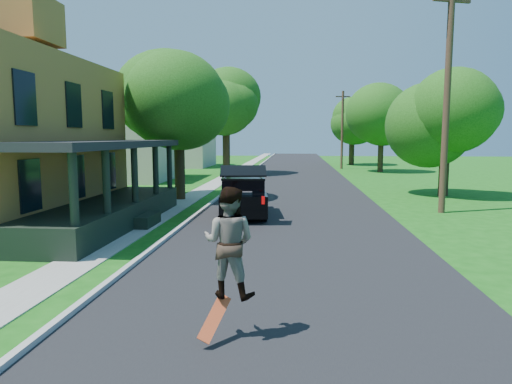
# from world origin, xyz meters

# --- Properties ---
(ground) EXTENTS (140.00, 140.00, 0.00)m
(ground) POSITION_xyz_m (0.00, 0.00, 0.00)
(ground) COLOR #125511
(ground) RESTS_ON ground
(street) EXTENTS (8.00, 120.00, 0.02)m
(street) POSITION_xyz_m (0.00, 20.00, 0.00)
(street) COLOR black
(street) RESTS_ON ground
(curb) EXTENTS (0.15, 120.00, 0.12)m
(curb) POSITION_xyz_m (-4.05, 20.00, 0.00)
(curb) COLOR #A8A7A2
(curb) RESTS_ON ground
(sidewalk) EXTENTS (1.30, 120.00, 0.03)m
(sidewalk) POSITION_xyz_m (-5.60, 20.00, 0.00)
(sidewalk) COLOR gray
(sidewalk) RESTS_ON ground
(front_walk) EXTENTS (6.50, 1.20, 0.03)m
(front_walk) POSITION_xyz_m (-9.50, 6.00, 0.00)
(front_walk) COLOR gray
(front_walk) RESTS_ON ground
(neighbor_house_mid) EXTENTS (12.78, 12.78, 8.30)m
(neighbor_house_mid) POSITION_xyz_m (-13.50, 24.00, 4.19)
(neighbor_house_mid) COLOR #9E988C
(neighbor_house_mid) RESTS_ON ground
(neighbor_house_far) EXTENTS (12.78, 12.78, 8.30)m
(neighbor_house_far) POSITION_xyz_m (-13.50, 40.00, 4.19)
(neighbor_house_far) COLOR #9E988C
(neighbor_house_far) RESTS_ON ground
(black_suv) EXTENTS (2.34, 4.92, 2.21)m
(black_suv) POSITION_xyz_m (-2.13, 8.60, 0.85)
(black_suv) COLOR black
(black_suv) RESTS_ON ground
(skateboarder) EXTENTS (0.99, 0.84, 1.79)m
(skateboarder) POSITION_xyz_m (-1.00, -3.00, 1.59)
(skateboarder) COLOR black
(skateboarder) RESTS_ON ground
(skateboard) EXTENTS (0.47, 0.57, 0.65)m
(skateboard) POSITION_xyz_m (-1.20, -3.29, 0.41)
(skateboard) COLOR red
(skateboard) RESTS_ON ground
(tree_left_mid) EXTENTS (6.54, 6.61, 8.48)m
(tree_left_mid) POSITION_xyz_m (-6.03, 13.28, 5.36)
(tree_left_mid) COLOR black
(tree_left_mid) RESTS_ON ground
(tree_left_far) EXTENTS (7.20, 6.83, 9.61)m
(tree_left_far) POSITION_xyz_m (-6.05, 29.30, 6.45)
(tree_left_far) COLOR black
(tree_left_far) RESTS_ON ground
(tree_right_near) EXTENTS (6.52, 6.21, 7.29)m
(tree_right_near) POSITION_xyz_m (8.25, 16.18, 4.64)
(tree_right_near) COLOR black
(tree_right_near) RESTS_ON ground
(tree_right_mid) EXTENTS (6.18, 6.02, 8.64)m
(tree_right_mid) POSITION_xyz_m (7.86, 33.34, 5.60)
(tree_right_mid) COLOR black
(tree_right_mid) RESTS_ON ground
(tree_right_far) EXTENTS (6.68, 6.27, 8.33)m
(tree_right_far) POSITION_xyz_m (6.50, 44.51, 5.46)
(tree_right_far) COLOR black
(tree_right_far) RESTS_ON ground
(utility_pole_near) EXTENTS (1.67, 0.65, 9.48)m
(utility_pole_near) POSITION_xyz_m (6.37, 10.06, 4.89)
(utility_pole_near) COLOR #452B20
(utility_pole_near) RESTS_ON ground
(utility_pole_far) EXTENTS (1.51, 0.44, 7.89)m
(utility_pole_far) POSITION_xyz_m (4.72, 37.36, 4.08)
(utility_pole_far) COLOR #452B20
(utility_pole_far) RESTS_ON ground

